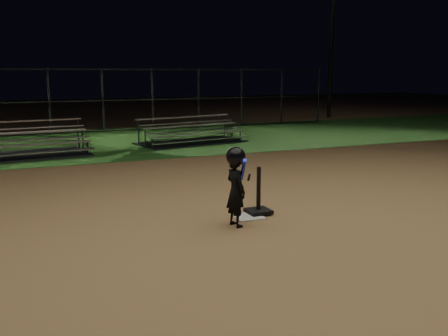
% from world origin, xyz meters
% --- Properties ---
extents(ground, '(80.00, 80.00, 0.00)m').
position_xyz_m(ground, '(0.00, 0.00, 0.00)').
color(ground, olive).
rests_on(ground, ground).
extents(grass_strip, '(60.00, 8.00, 0.01)m').
position_xyz_m(grass_strip, '(0.00, 10.00, 0.01)').
color(grass_strip, '#204D19').
rests_on(grass_strip, ground).
extents(home_plate, '(0.45, 0.45, 0.02)m').
position_xyz_m(home_plate, '(0.00, 0.00, 0.01)').
color(home_plate, beige).
rests_on(home_plate, ground).
extents(batting_tee, '(0.38, 0.38, 0.78)m').
position_xyz_m(batting_tee, '(0.24, 0.11, 0.17)').
color(batting_tee, black).
rests_on(batting_tee, home_plate).
extents(child_batter, '(0.42, 0.65, 1.23)m').
position_xyz_m(child_batter, '(-0.38, -0.34, 0.65)').
color(child_batter, black).
rests_on(child_batter, ground).
extents(bleacher_left, '(4.17, 2.32, 0.98)m').
position_xyz_m(bleacher_left, '(-3.41, 7.87, 0.20)').
color(bleacher_left, '#B7B6BB').
rests_on(bleacher_left, ground).
extents(bleacher_right, '(3.76, 2.35, 0.86)m').
position_xyz_m(bleacher_right, '(2.11, 8.63, 0.18)').
color(bleacher_right, silver).
rests_on(bleacher_right, ground).
extents(backstop_fence, '(20.08, 0.08, 2.50)m').
position_xyz_m(backstop_fence, '(0.00, 13.00, 1.25)').
color(backstop_fence, '#38383D').
rests_on(backstop_fence, ground).
extents(light_pole_right, '(0.90, 0.53, 8.30)m').
position_xyz_m(light_pole_right, '(12.00, 14.94, 4.95)').
color(light_pole_right, '#2D2D30').
rests_on(light_pole_right, ground).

